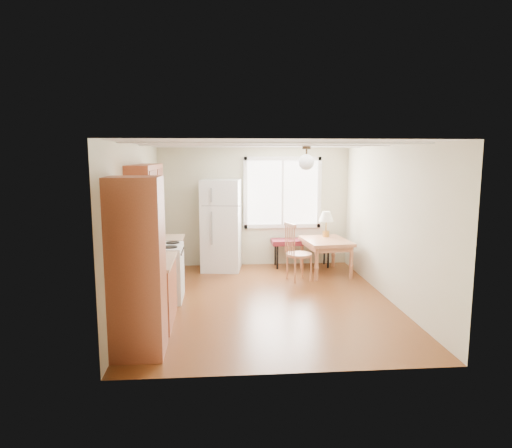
{
  "coord_description": "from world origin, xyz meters",
  "views": [
    {
      "loc": [
        -0.74,
        -7.08,
        2.34
      ],
      "look_at": [
        -0.11,
        0.72,
        1.15
      ],
      "focal_mm": 32.0,
      "sensor_mm": 36.0,
      "label": 1
    }
  ],
  "objects": [
    {
      "name": "dining_table",
      "position": [
        1.35,
        1.6,
        0.59
      ],
      "size": [
        0.94,
        1.18,
        0.69
      ],
      "rotation": [
        0.0,
        0.0,
        0.11
      ],
      "color": "#995B3B",
      "rests_on": "ground"
    },
    {
      "name": "room_shell",
      "position": [
        0.0,
        0.0,
        1.25
      ],
      "size": [
        4.6,
        5.6,
        2.62
      ],
      "color": "#4D240F",
      "rests_on": "ground"
    },
    {
      "name": "bench",
      "position": [
        0.98,
        2.22,
        0.52
      ],
      "size": [
        1.27,
        0.47,
        0.59
      ],
      "rotation": [
        0.0,
        0.0,
        -0.0
      ],
      "color": "#5B1520",
      "rests_on": "ground"
    },
    {
      "name": "pendant_light",
      "position": [
        0.7,
        0.4,
        2.24
      ],
      "size": [
        0.26,
        0.26,
        0.4
      ],
      "color": "black",
      "rests_on": "room_shell"
    },
    {
      "name": "chair",
      "position": [
        0.64,
        1.14,
        0.63
      ],
      "size": [
        0.52,
        0.52,
        1.09
      ],
      "rotation": [
        0.0,
        0.0,
        0.31
      ],
      "color": "#995B3B",
      "rests_on": "ground"
    },
    {
      "name": "kettle",
      "position": [
        -1.8,
        -0.51,
        1.0
      ],
      "size": [
        0.13,
        0.13,
        0.25
      ],
      "color": "red",
      "rests_on": "kitchen_run"
    },
    {
      "name": "window_unit",
      "position": [
        0.6,
        2.47,
        1.55
      ],
      "size": [
        1.64,
        0.05,
        1.51
      ],
      "color": "white",
      "rests_on": "room_shell"
    },
    {
      "name": "refrigerator",
      "position": [
        -0.7,
        2.12,
        0.92
      ],
      "size": [
        0.86,
        0.86,
        1.85
      ],
      "rotation": [
        0.0,
        0.0,
        -0.14
      ],
      "color": "white",
      "rests_on": "ground"
    },
    {
      "name": "table_lamp",
      "position": [
        1.42,
        1.92,
        1.06
      ],
      "size": [
        0.3,
        0.3,
        0.52
      ],
      "rotation": [
        0.0,
        0.0,
        -0.05
      ],
      "color": "#B9893B",
      "rests_on": "dining_table"
    },
    {
      "name": "coffee_maker",
      "position": [
        -1.72,
        -1.04,
        1.02
      ],
      "size": [
        0.23,
        0.26,
        0.34
      ],
      "rotation": [
        0.0,
        0.0,
        0.31
      ],
      "color": "black",
      "rests_on": "kitchen_run"
    },
    {
      "name": "kitchen_run",
      "position": [
        -1.72,
        -0.63,
        0.84
      ],
      "size": [
        0.65,
        3.4,
        2.2
      ],
      "color": "brown",
      "rests_on": "ground"
    }
  ]
}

